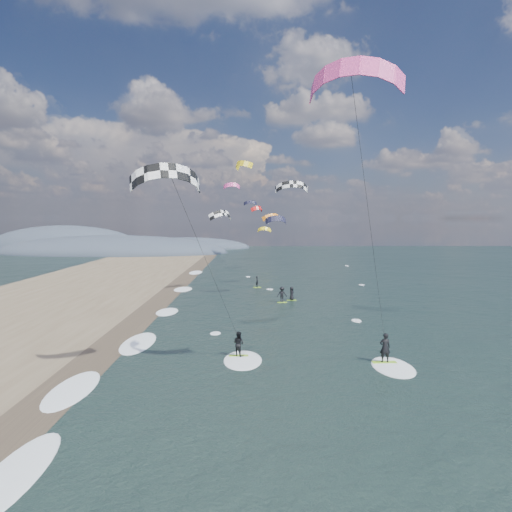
{
  "coord_description": "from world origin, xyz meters",
  "views": [
    {
      "loc": [
        -1.26,
        -17.28,
        9.58
      ],
      "look_at": [
        -1.0,
        12.0,
        7.0
      ],
      "focal_mm": 30.0,
      "sensor_mm": 36.0,
      "label": 1
    }
  ],
  "objects": [
    {
      "name": "bg_kite_field",
      "position": [
        -0.32,
        56.51,
        12.35
      ],
      "size": [
        11.83,
        59.08,
        11.65
      ],
      "color": "yellow",
      "rests_on": "ground"
    },
    {
      "name": "shoreline_surf",
      "position": [
        -10.8,
        14.75,
        0.0
      ],
      "size": [
        2.4,
        79.4,
        0.11
      ],
      "color": "white",
      "rests_on": "ground"
    },
    {
      "name": "wet_sand_strip",
      "position": [
        -12.0,
        10.0,
        0.0
      ],
      "size": [
        3.0,
        240.0,
        0.0
      ],
      "primitive_type": "cube",
      "color": "#382D23",
      "rests_on": "ground"
    },
    {
      "name": "kitesurfer_near_a",
      "position": [
        4.27,
        5.25,
        14.1
      ],
      "size": [
        8.21,
        9.21,
        17.91
      ],
      "color": "#87C522",
      "rests_on": "ground"
    },
    {
      "name": "ground",
      "position": [
        0.0,
        0.0,
        0.0
      ],
      "size": [
        260.0,
        260.0,
        0.0
      ],
      "primitive_type": "plane",
      "color": "black",
      "rests_on": "ground"
    },
    {
      "name": "coastal_hills",
      "position": [
        -44.84,
        107.86,
        0.0
      ],
      "size": [
        80.0,
        41.0,
        15.0
      ],
      "color": "#3D4756",
      "rests_on": "ground"
    },
    {
      "name": "far_kitesurfers",
      "position": [
        2.07,
        32.7,
        0.88
      ],
      "size": [
        5.04,
        11.43,
        1.84
      ],
      "color": "#87C522",
      "rests_on": "ground"
    },
    {
      "name": "kitesurfer_near_b",
      "position": [
        -4.58,
        7.46,
        8.49
      ],
      "size": [
        7.14,
        8.71,
        13.2
      ],
      "color": "#87C522",
      "rests_on": "ground"
    }
  ]
}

